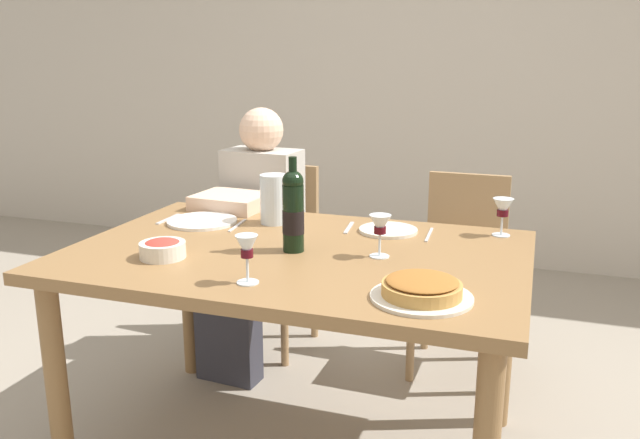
# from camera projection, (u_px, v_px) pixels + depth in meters

# --- Properties ---
(back_wall) EXTENTS (8.00, 0.10, 2.80)m
(back_wall) POSITION_uv_depth(u_px,v_px,m) (429.00, 52.00, 4.26)
(back_wall) COLOR beige
(back_wall) RESTS_ON ground
(dining_table) EXTENTS (1.50, 1.00, 0.76)m
(dining_table) POSITION_uv_depth(u_px,v_px,m) (297.00, 276.00, 2.18)
(dining_table) COLOR olive
(dining_table) RESTS_ON ground
(wine_bottle) EXTENTS (0.07, 0.07, 0.31)m
(wine_bottle) POSITION_uv_depth(u_px,v_px,m) (293.00, 211.00, 2.11)
(wine_bottle) COLOR black
(wine_bottle) RESTS_ON dining_table
(water_pitcher) EXTENTS (0.16, 0.11, 0.19)m
(water_pitcher) POSITION_uv_depth(u_px,v_px,m) (274.00, 202.00, 2.47)
(water_pitcher) COLOR silver
(water_pitcher) RESTS_ON dining_table
(baked_tart) EXTENTS (0.28, 0.28, 0.06)m
(baked_tart) POSITION_uv_depth(u_px,v_px,m) (422.00, 289.00, 1.72)
(baked_tart) COLOR silver
(baked_tart) RESTS_ON dining_table
(salad_bowl) EXTENTS (0.15, 0.15, 0.06)m
(salad_bowl) POSITION_uv_depth(u_px,v_px,m) (163.00, 248.00, 2.07)
(salad_bowl) COLOR silver
(salad_bowl) RESTS_ON dining_table
(wine_glass_left_diner) EXTENTS (0.07, 0.07, 0.14)m
(wine_glass_left_diner) POSITION_uv_depth(u_px,v_px,m) (247.00, 249.00, 1.82)
(wine_glass_left_diner) COLOR silver
(wine_glass_left_diner) RESTS_ON dining_table
(wine_glass_right_diner) EXTENTS (0.07, 0.07, 0.14)m
(wine_glass_right_diner) POSITION_uv_depth(u_px,v_px,m) (503.00, 209.00, 2.30)
(wine_glass_right_diner) COLOR silver
(wine_glass_right_diner) RESTS_ON dining_table
(wine_glass_centre) EXTENTS (0.07, 0.07, 0.14)m
(wine_glass_centre) POSITION_uv_depth(u_px,v_px,m) (380.00, 227.00, 2.06)
(wine_glass_centre) COLOR silver
(wine_glass_centre) RESTS_ON dining_table
(dinner_plate_left_setting) EXTENTS (0.27, 0.27, 0.01)m
(dinner_plate_left_setting) POSITION_uv_depth(u_px,v_px,m) (202.00, 221.00, 2.50)
(dinner_plate_left_setting) COLOR white
(dinner_plate_left_setting) RESTS_ON dining_table
(dinner_plate_right_setting) EXTENTS (0.21, 0.21, 0.01)m
(dinner_plate_right_setting) POSITION_uv_depth(u_px,v_px,m) (388.00, 230.00, 2.37)
(dinner_plate_right_setting) COLOR silver
(dinner_plate_right_setting) RESTS_ON dining_table
(fork_left_setting) EXTENTS (0.01, 0.16, 0.00)m
(fork_left_setting) POSITION_uv_depth(u_px,v_px,m) (168.00, 219.00, 2.55)
(fork_left_setting) COLOR silver
(fork_left_setting) RESTS_ON dining_table
(knife_left_setting) EXTENTS (0.03, 0.18, 0.00)m
(knife_left_setting) POSITION_uv_depth(u_px,v_px,m) (237.00, 225.00, 2.45)
(knife_left_setting) COLOR silver
(knife_left_setting) RESTS_ON dining_table
(knife_right_setting) EXTENTS (0.02, 0.18, 0.00)m
(knife_right_setting) POSITION_uv_depth(u_px,v_px,m) (429.00, 235.00, 2.33)
(knife_right_setting) COLOR silver
(knife_right_setting) RESTS_ON dining_table
(spoon_right_setting) EXTENTS (0.03, 0.16, 0.00)m
(spoon_right_setting) POSITION_uv_depth(u_px,v_px,m) (349.00, 228.00, 2.42)
(spoon_right_setting) COLOR silver
(spoon_right_setting) RESTS_ON dining_table
(chair_left) EXTENTS (0.43, 0.43, 0.87)m
(chair_left) POSITION_uv_depth(u_px,v_px,m) (275.00, 243.00, 3.16)
(chair_left) COLOR #9E7A51
(chair_left) RESTS_ON ground
(diner_left) EXTENTS (0.36, 0.52, 1.16)m
(diner_left) POSITION_uv_depth(u_px,v_px,m) (251.00, 232.00, 2.92)
(diner_left) COLOR #B7B2A8
(diner_left) RESTS_ON ground
(chair_right) EXTENTS (0.41, 0.41, 0.87)m
(chair_right) POSITION_uv_depth(u_px,v_px,m) (462.00, 260.00, 2.90)
(chair_right) COLOR #9E7A51
(chair_right) RESTS_ON ground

